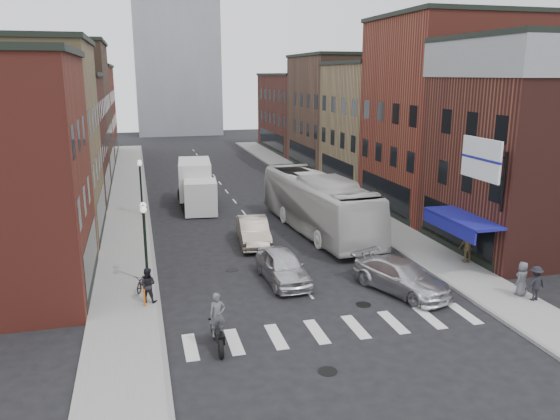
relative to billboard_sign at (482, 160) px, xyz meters
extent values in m
plane|color=black|center=(-8.59, -0.50, -6.13)|extent=(160.00, 160.00, 0.00)
cube|color=gray|center=(-17.09, 21.50, -6.06)|extent=(3.00, 74.00, 0.15)
cube|color=gray|center=(-0.09, 21.50, -6.06)|extent=(3.00, 74.00, 0.15)
cube|color=gray|center=(-15.59, 21.50, -6.13)|extent=(0.20, 74.00, 0.16)
cube|color=gray|center=(-1.59, 21.50, -6.13)|extent=(0.20, 74.00, 0.16)
cube|color=silver|center=(-8.59, -3.50, -6.13)|extent=(12.00, 2.20, 0.01)
cube|color=black|center=(-18.61, 4.00, -4.53)|extent=(0.08, 7.20, 2.20)
cube|color=olive|center=(-23.59, 13.50, -0.13)|extent=(10.00, 10.00, 12.00)
cube|color=black|center=(-18.61, 13.50, -4.53)|extent=(0.08, 8.00, 2.20)
cube|color=#461E19|center=(-23.59, 23.50, -1.13)|extent=(10.00, 10.00, 10.00)
cube|color=black|center=(-18.61, 23.50, -4.53)|extent=(0.08, 8.00, 2.20)
cube|color=black|center=(-23.59, 23.50, 4.02)|extent=(10.30, 10.20, 0.30)
cube|color=#483224|center=(-23.59, 34.50, 0.37)|extent=(10.00, 12.00, 13.00)
cube|color=black|center=(-18.61, 34.50, -4.53)|extent=(0.08, 9.60, 2.20)
cube|color=black|center=(-23.59, 34.50, 7.02)|extent=(10.30, 12.20, 0.30)
cube|color=maroon|center=(-23.59, 48.50, -0.63)|extent=(10.00, 16.00, 11.00)
cube|color=black|center=(-18.61, 48.50, -4.53)|extent=(0.08, 12.80, 2.20)
cube|color=black|center=(-23.59, 48.50, 5.02)|extent=(10.30, 16.20, 0.30)
cube|color=#461E19|center=(6.41, 4.00, -0.13)|extent=(10.00, 9.00, 12.00)
cube|color=black|center=(1.43, 4.00, -4.53)|extent=(0.08, 7.20, 2.20)
cube|color=black|center=(6.41, 4.00, 6.02)|extent=(10.30, 9.20, 0.30)
cube|color=maroon|center=(6.41, 13.50, 0.87)|extent=(10.00, 10.00, 14.00)
cube|color=black|center=(1.43, 13.50, -4.53)|extent=(0.08, 8.00, 2.20)
cube|color=black|center=(6.41, 13.50, 8.02)|extent=(10.30, 10.20, 0.30)
cube|color=olive|center=(6.41, 23.50, -0.63)|extent=(10.00, 10.00, 11.00)
cube|color=black|center=(1.43, 23.50, -4.53)|extent=(0.08, 8.00, 2.20)
cube|color=black|center=(6.41, 23.50, 5.02)|extent=(10.30, 10.20, 0.30)
cube|color=#483224|center=(6.41, 34.50, -0.13)|extent=(10.00, 12.00, 12.00)
cube|color=black|center=(1.43, 34.50, -4.53)|extent=(0.08, 9.60, 2.20)
cube|color=black|center=(6.41, 34.50, 6.02)|extent=(10.30, 12.20, 0.30)
cube|color=#461E19|center=(6.41, 48.50, -1.13)|extent=(10.00, 16.00, 10.00)
cube|color=black|center=(1.43, 48.50, -4.53)|extent=(0.08, 12.80, 2.20)
cube|color=black|center=(6.41, 48.50, 4.02)|extent=(10.30, 16.20, 0.30)
cube|color=navy|center=(0.51, 2.00, -3.43)|extent=(1.80, 5.00, 0.15)
cube|color=navy|center=(-0.34, 2.00, -3.78)|extent=(0.10, 5.00, 0.70)
cylinder|color=black|center=(1.31, 0.00, -1.13)|extent=(0.12, 0.12, 3.00)
cylinder|color=black|center=(0.61, 0.00, 0.07)|extent=(1.40, 0.08, 0.08)
cube|color=silver|center=(-0.09, 0.00, 0.07)|extent=(0.12, 3.00, 2.00)
cylinder|color=black|center=(-15.99, 3.50, -4.13)|extent=(0.14, 0.14, 4.00)
cylinder|color=black|center=(-15.99, 3.50, -2.13)|extent=(0.06, 0.90, 0.06)
sphere|color=white|center=(-15.99, 3.05, -2.18)|extent=(0.32, 0.32, 0.32)
sphere|color=white|center=(-15.99, 3.95, -2.18)|extent=(0.32, 0.32, 0.32)
cylinder|color=black|center=(-15.99, 17.50, -4.13)|extent=(0.14, 0.14, 4.00)
cylinder|color=black|center=(-15.99, 17.50, -2.13)|extent=(0.06, 0.90, 0.06)
sphere|color=white|center=(-15.99, 17.05, -2.18)|extent=(0.32, 0.32, 0.32)
sphere|color=white|center=(-15.99, 17.95, -2.18)|extent=(0.32, 0.32, 0.32)
cylinder|color=#D8590C|center=(-16.19, 0.50, -5.58)|extent=(0.08, 0.08, 0.80)
cylinder|color=#D8590C|center=(-16.19, 1.10, -5.58)|extent=(0.08, 0.08, 0.80)
cube|color=silver|center=(-11.77, 16.74, -4.81)|extent=(2.58, 2.75, 2.46)
cube|color=black|center=(-11.77, 16.74, -4.56)|extent=(2.51, 1.58, 1.08)
cube|color=silver|center=(-11.77, 20.48, -4.07)|extent=(2.90, 5.31, 2.85)
cube|color=navy|center=(-11.77, 20.48, -4.07)|extent=(2.66, 2.18, 1.18)
cube|color=black|center=(-11.77, 20.28, -5.69)|extent=(2.72, 6.56, 0.34)
cylinder|color=black|center=(-12.90, 16.94, -5.69)|extent=(0.28, 0.88, 0.88)
cylinder|color=black|center=(-10.64, 16.94, -5.69)|extent=(0.28, 0.88, 0.88)
cylinder|color=black|center=(-12.90, 20.28, -5.69)|extent=(0.28, 0.88, 0.88)
cylinder|color=black|center=(-10.64, 20.28, -5.69)|extent=(0.28, 0.88, 0.88)
cylinder|color=black|center=(-12.90, 22.25, -5.69)|extent=(0.28, 0.88, 0.88)
cylinder|color=black|center=(-10.64, 22.25, -5.69)|extent=(0.28, 0.88, 0.88)
cylinder|color=black|center=(-13.56, -3.05, -5.79)|extent=(0.14, 0.68, 0.68)
cylinder|color=black|center=(-13.56, -4.59, -5.79)|extent=(0.14, 0.68, 0.68)
cube|color=black|center=(-13.56, -3.82, -5.57)|extent=(0.37, 1.25, 0.36)
cube|color=black|center=(-13.56, -3.25, -5.16)|extent=(0.57, 0.11, 0.06)
imported|color=#515358|center=(-13.56, -3.92, -4.72)|extent=(0.65, 0.46, 1.70)
imported|color=silver|center=(-4.76, 10.45, -4.24)|extent=(4.23, 13.77, 3.78)
imported|color=silver|center=(-9.39, 2.18, -5.33)|extent=(2.13, 4.82, 1.61)
imported|color=#B9A996|center=(-9.52, 8.67, -5.31)|extent=(2.18, 5.11, 1.64)
imported|color=silver|center=(-4.24, -0.50, -5.37)|extent=(3.89, 5.65, 1.52)
imported|color=black|center=(-16.23, 2.53, -5.58)|extent=(0.99, 1.63, 0.81)
imported|color=black|center=(-16.02, 0.97, -5.17)|extent=(0.89, 0.69, 1.62)
imported|color=black|center=(1.01, -3.28, -5.17)|extent=(1.09, 0.62, 1.62)
imported|color=olive|center=(1.01, 2.01, -5.12)|extent=(1.07, 0.64, 1.72)
imported|color=#54555B|center=(0.83, -2.63, -5.18)|extent=(0.92, 0.77, 1.61)
camera|label=1|loc=(-16.10, -22.75, 4.03)|focal=35.00mm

